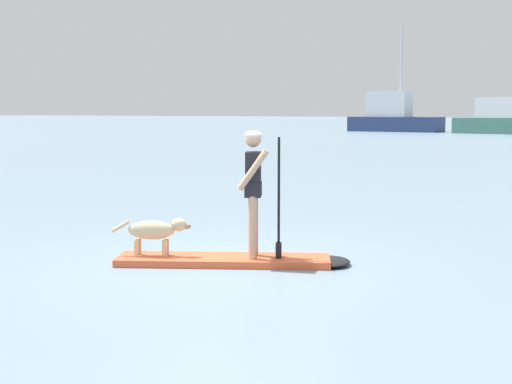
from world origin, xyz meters
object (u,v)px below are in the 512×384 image
Objects in this scene: paddleboard at (240,260)px; person_paddler at (254,184)px; dog at (155,231)px; moored_boat_far_port at (393,117)px; moored_boat_port at (510,120)px.

person_paddler is (0.19, 0.08, 1.06)m from paddleboard.
paddleboard is 1.25m from dog.
paddleboard is at bearing -75.68° from moored_boat_far_port.
moored_boat_far_port is 0.88× the size of moored_boat_port.
moored_boat_far_port is at bearing 104.51° from person_paddler.
dog is at bearing -156.46° from paddleboard.
dog is at bearing -86.88° from moored_boat_port.
dog is 0.09× the size of moored_boat_port.
person_paddler is at bearing -85.60° from moored_boat_port.
dog is (-1.08, -0.47, 0.40)m from paddleboard.
person_paddler is at bearing 23.54° from paddleboard.
moored_boat_far_port is at bearing 104.32° from paddleboard.
person_paddler is 58.40m from moored_boat_port.
person_paddler is 1.66× the size of dog.
moored_boat_port reaches higher than paddleboard.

